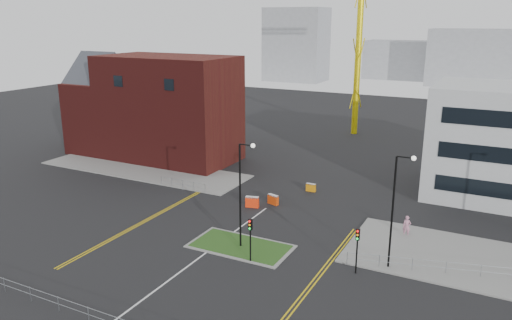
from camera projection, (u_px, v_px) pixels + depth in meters
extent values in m
plane|color=black|center=(164.00, 284.00, 36.37)|extent=(200.00, 200.00, 0.00)
cube|color=slate|center=(143.00, 169.00, 63.97)|extent=(28.00, 8.00, 0.12)
cube|color=slate|center=(503.00, 267.00, 38.68)|extent=(24.00, 10.00, 0.12)
cube|color=slate|center=(241.00, 246.00, 42.33)|extent=(8.60, 4.60, 0.08)
cube|color=#214717|center=(241.00, 246.00, 42.33)|extent=(8.00, 4.00, 0.12)
cube|color=#4C1413|center=(169.00, 109.00, 67.22)|extent=(18.00, 10.00, 14.00)
cube|color=black|center=(118.00, 81.00, 63.58)|extent=(1.40, 0.10, 1.40)
cube|color=black|center=(169.00, 85.00, 60.07)|extent=(1.40, 0.10, 1.40)
cube|color=#4C1413|center=(103.00, 116.00, 73.03)|extent=(6.00, 10.00, 10.00)
cube|color=#2D3038|center=(100.00, 81.00, 71.67)|extent=(6.40, 8.49, 8.49)
cylinder|color=yellow|center=(360.00, 16.00, 79.14)|extent=(1.00, 1.00, 38.16)
cylinder|color=black|center=(240.00, 197.00, 41.12)|extent=(0.16, 0.16, 9.00)
cylinder|color=black|center=(246.00, 145.00, 39.63)|extent=(1.20, 0.10, 0.10)
sphere|color=silver|center=(253.00, 146.00, 39.36)|extent=(0.36, 0.36, 0.36)
cylinder|color=black|center=(392.00, 214.00, 37.56)|extent=(0.16, 0.16, 9.00)
cylinder|color=black|center=(405.00, 157.00, 36.07)|extent=(1.20, 0.10, 0.10)
sphere|color=silver|center=(414.00, 158.00, 35.81)|extent=(0.36, 0.36, 0.36)
cylinder|color=black|center=(250.00, 244.00, 39.34)|extent=(0.12, 0.12, 3.00)
cube|color=black|center=(250.00, 224.00, 38.88)|extent=(0.28, 0.22, 0.90)
sphere|color=red|center=(250.00, 221.00, 38.69)|extent=(0.18, 0.18, 0.18)
sphere|color=orange|center=(250.00, 225.00, 38.77)|extent=(0.18, 0.18, 0.18)
sphere|color=#0CCC33|center=(250.00, 229.00, 38.85)|extent=(0.18, 0.18, 0.18)
cylinder|color=black|center=(357.00, 255.00, 37.54)|extent=(0.12, 0.12, 3.00)
cube|color=black|center=(358.00, 234.00, 37.08)|extent=(0.28, 0.22, 0.90)
sphere|color=red|center=(358.00, 231.00, 36.89)|extent=(0.18, 0.18, 0.18)
sphere|color=orange|center=(357.00, 235.00, 36.97)|extent=(0.18, 0.18, 0.18)
sphere|color=#0CCC33|center=(357.00, 239.00, 37.05)|extent=(0.18, 0.18, 0.18)
cylinder|color=gray|center=(104.00, 313.00, 30.95)|extent=(24.00, 0.04, 0.04)
cylinder|color=gray|center=(104.00, 320.00, 31.09)|extent=(24.00, 0.04, 0.04)
cylinder|color=gray|center=(183.00, 181.00, 56.33)|extent=(6.00, 0.04, 0.04)
cylinder|color=gray|center=(183.00, 185.00, 56.46)|extent=(6.00, 0.04, 0.04)
cylinder|color=gray|center=(161.00, 181.00, 57.78)|extent=(0.05, 0.05, 1.10)
cylinder|color=gray|center=(205.00, 189.00, 55.14)|extent=(0.05, 0.05, 1.10)
cylinder|color=gray|center=(482.00, 265.00, 36.93)|extent=(19.01, 5.04, 0.04)
cylinder|color=gray|center=(481.00, 271.00, 37.07)|extent=(19.01, 5.04, 0.04)
cylinder|color=gray|center=(347.00, 258.00, 39.10)|extent=(0.05, 0.05, 1.10)
cube|color=silver|center=(180.00, 272.00, 38.08)|extent=(0.15, 30.00, 0.01)
cube|color=gold|center=(152.00, 216.00, 48.88)|extent=(0.12, 24.00, 0.01)
cube|color=gold|center=(155.00, 217.00, 48.75)|extent=(0.12, 24.00, 0.01)
cube|color=gold|center=(315.00, 277.00, 37.34)|extent=(0.12, 20.00, 0.01)
cube|color=gold|center=(319.00, 278.00, 37.20)|extent=(0.12, 20.00, 0.01)
cube|color=gray|center=(296.00, 45.00, 153.67)|extent=(18.00, 12.00, 22.00)
cube|color=gray|center=(473.00, 58.00, 141.10)|extent=(24.00, 12.00, 16.00)
cube|color=gray|center=(414.00, 60.00, 158.11)|extent=(30.00, 12.00, 12.00)
imported|color=#C57F9B|center=(407.00, 226.00, 44.17)|extent=(0.72, 0.49, 1.90)
cube|color=#FF330E|center=(252.00, 202.00, 51.10)|extent=(1.42, 0.76, 1.13)
cube|color=silver|center=(252.00, 197.00, 50.96)|extent=(1.42, 0.76, 0.14)
cube|color=orange|center=(311.00, 188.00, 55.84)|extent=(1.08, 0.37, 0.90)
cube|color=silver|center=(311.00, 184.00, 55.73)|extent=(1.08, 0.37, 0.11)
cube|color=#CF3C0B|center=(273.00, 200.00, 51.93)|extent=(1.30, 0.77, 1.03)
cube|color=silver|center=(273.00, 195.00, 51.80)|extent=(1.30, 0.77, 0.12)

